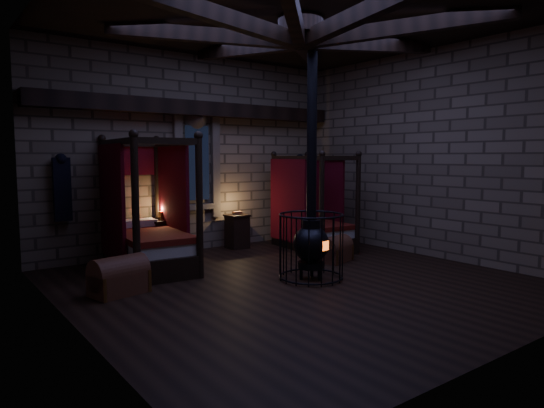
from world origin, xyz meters
TOP-DOWN VIEW (x-y plane):
  - room at (-0.00, 0.09)m, footprint 7.02×7.02m
  - bed_left at (-1.58, 2.41)m, footprint 1.37×2.33m
  - bed_right at (2.12, 2.12)m, footprint 1.25×2.07m
  - trunk_left at (-2.58, 1.08)m, footprint 0.88×0.65m
  - trunk_right at (1.58, 0.79)m, footprint 0.79×0.63m
  - nightstand_left at (-1.01, 3.10)m, footprint 0.53×0.51m
  - nightstand_right at (0.79, 3.10)m, footprint 0.48×0.46m
  - stove at (0.30, 0.05)m, footprint 1.08×1.08m

SIDE VIEW (x-z plane):
  - trunk_right at x=1.58m, z-range -0.03..0.48m
  - trunk_left at x=-2.58m, z-range -0.03..0.55m
  - nightstand_right at x=0.79m, z-range -0.03..0.80m
  - nightstand_left at x=-1.01m, z-range -0.07..0.88m
  - bed_right at x=2.12m, z-range -0.52..1.54m
  - bed_left at x=-1.58m, z-range -0.59..1.75m
  - stove at x=0.30m, z-range -1.38..2.67m
  - room at x=0.00m, z-range 1.60..5.89m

